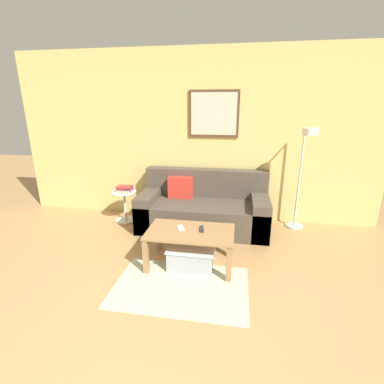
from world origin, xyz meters
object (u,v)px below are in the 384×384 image
floor_lamp (304,164)px  book_stack (125,189)px  couch (203,209)px  coffee_table (190,237)px  cell_phone (181,228)px  storage_bin (192,255)px  remote_control (202,229)px  side_table (125,203)px

floor_lamp → book_stack: floor_lamp is taller
couch → book_stack: couch is taller
coffee_table → cell_phone: size_ratio=6.88×
storage_bin → cell_phone: (-0.14, 0.07, 0.30)m
cell_phone → floor_lamp: bearing=14.0°
book_stack → cell_phone: size_ratio=1.70×
couch → remote_control: 1.02m
side_table → book_stack: bearing=-13.1°
remote_control → storage_bin: bearing=-157.2°
cell_phone → couch: bearing=61.0°
side_table → cell_phone: bearing=-42.7°
book_stack → coffee_table: bearing=-41.8°
storage_bin → remote_control: bearing=31.6°
remote_control → cell_phone: size_ratio=1.07×
floor_lamp → side_table: 2.68m
floor_lamp → storage_bin: bearing=-140.0°
coffee_table → floor_lamp: 1.88m
storage_bin → cell_phone: 0.33m
couch → remote_control: bearing=-83.7°
couch → remote_control: couch is taller
floor_lamp → book_stack: size_ratio=6.20×
storage_bin → couch: bearing=90.4°
remote_control → coffee_table: bearing=-165.1°
cell_phone → storage_bin: bearing=-47.9°
coffee_table → cell_phone: 0.16m
storage_bin → side_table: 1.66m
coffee_table → side_table: side_table is taller
couch → remote_control: size_ratio=12.33×
storage_bin → side_table: size_ratio=1.08×
cell_phone → book_stack: bearing=115.2°
floor_lamp → remote_control: (-1.24, -1.07, -0.57)m
storage_bin → remote_control: (0.10, 0.06, 0.30)m
couch → coffee_table: (-0.01, -1.06, 0.06)m
cell_phone → remote_control: bearing=-22.7°
book_stack → remote_control: (1.32, -1.02, -0.10)m
couch → cell_phone: size_ratio=13.21×
book_stack → remote_control: bearing=-37.7°
book_stack → side_table: bearing=166.9°
remote_control → book_stack: bearing=133.6°
side_table → floor_lamp: bearing=0.9°
floor_lamp → book_stack: 2.61m
storage_bin → cell_phone: size_ratio=3.71×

